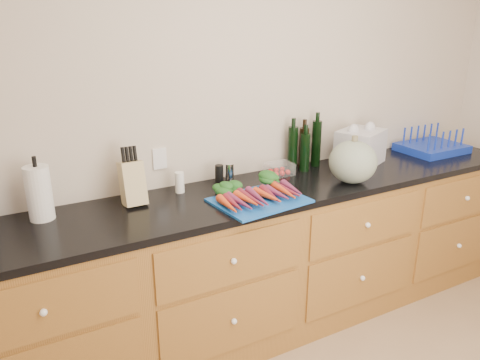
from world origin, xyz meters
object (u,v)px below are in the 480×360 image
cutting_board (259,200)px  dish_rack (432,146)px  paper_towel (39,193)px  carrots (255,192)px  knife_block (133,183)px  squash (353,162)px  tomato_box (279,169)px

cutting_board → dish_rack: (1.63, 0.24, 0.04)m
paper_towel → dish_rack: (2.69, -0.08, -0.09)m
carrots → knife_block: size_ratio=1.95×
cutting_board → squash: size_ratio=1.68×
carrots → tomato_box: same height
dish_rack → carrots: bearing=-173.1°
knife_block → tomato_box: knife_block is taller
paper_towel → tomato_box: size_ratio=1.66×
paper_towel → knife_block: bearing=-2.5°
squash → knife_block: bearing=166.6°
dish_rack → cutting_board: bearing=-171.6°
paper_towel → knife_block: (0.46, -0.02, -0.02)m
paper_towel → tomato_box: (1.40, 0.01, -0.10)m
cutting_board → tomato_box: size_ratio=2.94×
tomato_box → squash: bearing=-47.0°
knife_block → cutting_board: bearing=-26.5°
carrots → squash: bearing=-3.7°
squash → paper_towel: 1.74m
squash → knife_block: squash is taller
cutting_board → dish_rack: 1.65m
paper_towel → tomato_box: bearing=0.4°
carrots → dish_rack: bearing=6.9°
carrots → squash: (0.65, -0.04, 0.09)m
carrots → paper_towel: paper_towel is taller
knife_block → paper_towel: bearing=177.5°
tomato_box → carrots: bearing=-140.3°
cutting_board → dish_rack: bearing=8.4°
squash → tomato_box: size_ratio=1.75×
knife_block → tomato_box: 0.95m
carrots → paper_towel: size_ratio=1.66×
paper_towel → dish_rack: paper_towel is taller
tomato_box → dish_rack: dish_rack is taller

